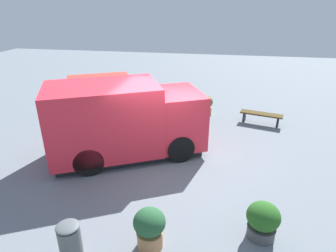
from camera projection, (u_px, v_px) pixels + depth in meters
name	position (u px, v px, depth m)	size (l,w,h in m)	color
ground_plane	(163.00, 160.00, 8.95)	(40.00, 40.00, 0.00)	slate
food_truck	(124.00, 122.00, 8.85)	(3.90, 5.08, 2.37)	#EE2C3D
person_customer	(92.00, 104.00, 12.89)	(0.77, 0.54, 0.83)	navy
planter_flowering_near	(263.00, 220.00, 5.87)	(0.69, 0.69, 0.83)	#494B4A
planter_flowering_far	(205.00, 105.00, 12.30)	(0.66, 0.66, 0.90)	#B37F4F
planter_flowering_side	(150.00, 228.00, 5.60)	(0.64, 0.64, 0.90)	#B27C4C
plaza_bench	(261.00, 116.00, 11.48)	(0.79, 1.69, 0.45)	#473816
trash_bin	(70.00, 241.00, 5.41)	(0.44, 0.44, 0.79)	#575B59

